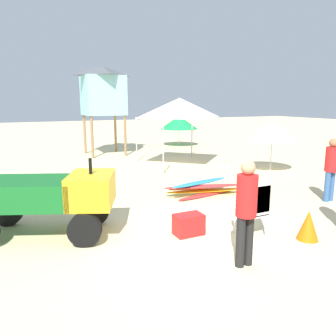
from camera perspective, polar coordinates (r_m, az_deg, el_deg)
name	(u,v)px	position (r m, az deg, el deg)	size (l,w,h in m)	color
ground	(199,240)	(6.40, 5.28, -12.12)	(80.00, 80.00, 0.00)	beige
utility_cart	(49,196)	(6.73, -19.70, -4.48)	(2.81, 2.11, 1.50)	#146023
stacked_plastic_chairs	(255,204)	(6.51, 14.59, -5.93)	(0.48, 0.48, 1.11)	white
surfboard_pile	(205,188)	(9.23, 6.27, -3.45)	(2.40, 0.89, 0.40)	red
lifeguard_near_left	(246,206)	(5.25, 13.23, -6.42)	(0.32, 0.32, 1.69)	black
lifeguard_near_center	(331,166)	(9.44, 26.13, 0.33)	(0.32, 0.32, 1.63)	#33598C
popup_canopy	(180,108)	(13.47, 2.01, 10.24)	(2.75, 2.75, 2.68)	#B2B2B7
lifeguard_tower	(103,91)	(16.32, -11.07, 12.87)	(1.98, 1.98, 4.16)	olive
beach_umbrella_mid	(272,131)	(12.81, 17.42, 5.98)	(1.95, 1.95, 1.81)	beige
beach_umbrella_far	(179,122)	(19.43, 1.90, 7.80)	(2.17, 2.17, 1.73)	beige
traffic_cone_far	(308,225)	(6.80, 22.84, -9.00)	(0.40, 0.40, 0.57)	orange
cooler_box	(189,224)	(6.55, 3.54, -9.61)	(0.55, 0.36, 0.41)	red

